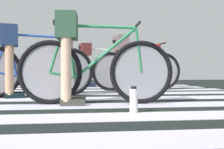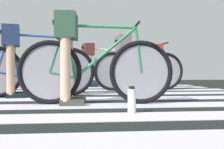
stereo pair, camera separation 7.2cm
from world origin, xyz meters
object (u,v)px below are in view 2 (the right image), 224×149
object	(u,v)px
cyclist_2_of_4	(11,51)
bicycle_2_of_4	(35,70)
bicycle_4_of_4	(101,70)
cyclist_4_of_4	(88,59)
cyclist_3_of_4	(123,55)
bicycle_1_of_4	(95,70)
water_bottle	(132,100)
cyclist_1_of_4	(67,46)
bicycle_3_of_4	(139,70)

from	to	relation	value
cyclist_2_of_4	bicycle_2_of_4	bearing A→B (deg)	0.00
bicycle_4_of_4	cyclist_4_of_4	world-z (taller)	cyclist_4_of_4
cyclist_2_of_4	bicycle_4_of_4	distance (m)	3.06
bicycle_2_of_4	cyclist_4_of_4	distance (m)	2.72
cyclist_3_of_4	cyclist_4_of_4	size ratio (longest dim) A/B	1.02
bicycle_2_of_4	cyclist_2_of_4	bearing A→B (deg)	-180.00
cyclist_3_of_4	bicycle_4_of_4	bearing A→B (deg)	94.82
bicycle_1_of_4	cyclist_2_of_4	bearing A→B (deg)	143.91
cyclist_2_of_4	water_bottle	distance (m)	2.23
cyclist_4_of_4	bicycle_1_of_4	bearing A→B (deg)	-100.76
cyclist_2_of_4	bicycle_4_of_4	xyz separation A→B (m)	(1.44, 2.69, -0.26)
cyclist_1_of_4	bicycle_2_of_4	distance (m)	1.12
cyclist_1_of_4	water_bottle	distance (m)	1.08
bicycle_1_of_4	cyclist_3_of_4	world-z (taller)	cyclist_3_of_4
bicycle_3_of_4	cyclist_1_of_4	bearing A→B (deg)	-126.90
cyclist_1_of_4	bicycle_4_of_4	world-z (taller)	cyclist_1_of_4
bicycle_4_of_4	bicycle_2_of_4	bearing A→B (deg)	-123.86
bicycle_2_of_4	cyclist_2_of_4	world-z (taller)	cyclist_2_of_4
bicycle_3_of_4	water_bottle	distance (m)	2.86
bicycle_2_of_4	water_bottle	bearing A→B (deg)	-66.81
cyclist_1_of_4	cyclist_3_of_4	distance (m)	2.22
cyclist_2_of_4	cyclist_4_of_4	size ratio (longest dim) A/B	1.00
cyclist_3_of_4	bicycle_1_of_4	bearing A→B (deg)	-112.67
bicycle_3_of_4	cyclist_4_of_4	distance (m)	1.77
bicycle_1_of_4	cyclist_1_of_4	distance (m)	0.41
bicycle_2_of_4	cyclist_4_of_4	xyz separation A→B (m)	(0.83, 2.58, 0.26)
bicycle_1_of_4	cyclist_4_of_4	xyz separation A→B (m)	(0.01, 3.57, 0.26)
cyclist_2_of_4	cyclist_4_of_4	distance (m)	2.87
bicycle_2_of_4	cyclist_2_of_4	size ratio (longest dim) A/B	1.73
bicycle_2_of_4	bicycle_3_of_4	xyz separation A→B (m)	(1.74, 1.09, 0.00)
bicycle_1_of_4	bicycle_4_of_4	size ratio (longest dim) A/B	1.01
cyclist_1_of_4	cyclist_4_of_4	bearing A→B (deg)	88.44
bicycle_3_of_4	bicycle_4_of_4	world-z (taller)	same
bicycle_1_of_4	bicycle_4_of_4	xyz separation A→B (m)	(0.31, 3.62, 0.00)
cyclist_2_of_4	bicycle_4_of_4	size ratio (longest dim) A/B	0.58
bicycle_2_of_4	cyclist_4_of_4	size ratio (longest dim) A/B	1.72
bicycle_2_of_4	cyclist_2_of_4	xyz separation A→B (m)	(-0.31, -0.05, 0.26)
bicycle_3_of_4	cyclist_4_of_4	size ratio (longest dim) A/B	1.74
bicycle_1_of_4	water_bottle	world-z (taller)	bicycle_1_of_4
cyclist_1_of_4	bicycle_2_of_4	xyz separation A→B (m)	(-0.51, 0.97, -0.27)
bicycle_1_of_4	cyclist_1_of_4	xyz separation A→B (m)	(-0.31, 0.02, 0.27)
cyclist_1_of_4	cyclist_2_of_4	distance (m)	1.22
bicycle_1_of_4	bicycle_4_of_4	world-z (taller)	same
cyclist_1_of_4	cyclist_3_of_4	world-z (taller)	cyclist_3_of_4
bicycle_4_of_4	water_bottle	world-z (taller)	bicycle_4_of_4
cyclist_2_of_4	cyclist_4_of_4	bearing A→B (deg)	56.75
bicycle_2_of_4	bicycle_4_of_4	bearing A→B (deg)	56.79
bicycle_2_of_4	cyclist_4_of_4	world-z (taller)	cyclist_4_of_4
cyclist_3_of_4	cyclist_4_of_4	world-z (taller)	cyclist_3_of_4
water_bottle	bicycle_3_of_4	bearing A→B (deg)	77.13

